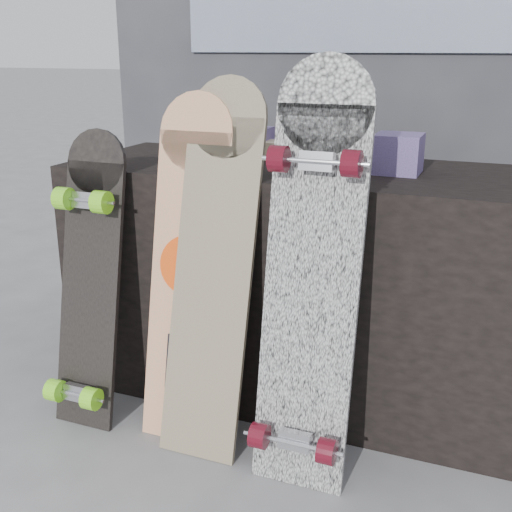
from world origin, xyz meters
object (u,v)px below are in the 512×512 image
at_px(longboard_celtic, 215,256).
at_px(longboard_cascadia, 312,271).
at_px(longboard_geisha, 188,260).
at_px(skateboard_dark, 88,278).
at_px(vendor_table, 308,282).

bearing_deg(longboard_celtic, longboard_cascadia, -12.98).
bearing_deg(longboard_celtic, longboard_geisha, 172.63).
relative_size(longboard_geisha, skateboard_dark, 1.13).
relative_size(longboard_geisha, longboard_celtic, 0.96).
bearing_deg(longboard_cascadia, vendor_table, 108.21).
xyz_separation_m(vendor_table, longboard_geisha, (-0.27, -0.35, 0.16)).
xyz_separation_m(longboard_geisha, longboard_celtic, (0.10, -0.01, 0.03)).
bearing_deg(vendor_table, longboard_cascadia, -71.79).
bearing_deg(longboard_geisha, vendor_table, 52.37).
height_order(vendor_table, longboard_celtic, longboard_celtic).
bearing_deg(longboard_geisha, skateboard_dark, -168.02).
distance_m(longboard_geisha, skateboard_dark, 0.34).
xyz_separation_m(longboard_celtic, skateboard_dark, (-0.42, -0.06, -0.10)).
height_order(longboard_celtic, skateboard_dark, longboard_celtic).
height_order(longboard_geisha, longboard_celtic, longboard_celtic).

